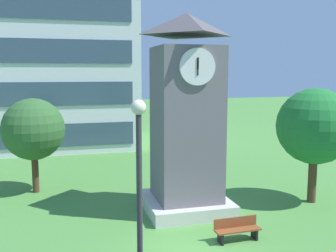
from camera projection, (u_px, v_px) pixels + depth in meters
office_building at (22, 54)px, 33.32m from camera, size 18.82×10.35×16.00m
clock_tower at (186, 126)px, 17.80m from camera, size 3.78×3.78×9.00m
park_bench at (237, 229)px, 14.93m from camera, size 1.82×0.57×0.88m
street_lamp at (139, 192)px, 9.27m from camera, size 0.36×0.36×5.79m
tree_near_tower at (315, 127)px, 18.98m from camera, size 3.71×3.71×5.67m
tree_streetside at (33, 129)px, 20.61m from camera, size 3.28×3.28×5.08m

